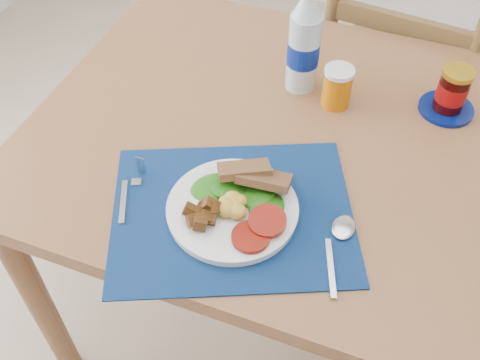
# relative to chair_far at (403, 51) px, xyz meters

# --- Properties ---
(table) EXTENTS (1.40, 0.90, 0.75)m
(table) POSITION_rel_chair_far_xyz_m (-0.03, -0.60, 0.06)
(table) COLOR brown
(table) RESTS_ON ground
(chair_far) EXTENTS (0.49, 0.48, 1.20)m
(chair_far) POSITION_rel_chair_far_xyz_m (0.00, 0.00, 0.00)
(chair_far) COLOR #52381D
(chair_far) RESTS_ON ground
(placemat) EXTENTS (0.56, 0.51, 0.00)m
(placemat) POSITION_rel_chair_far_xyz_m (-0.21, -0.86, 0.15)
(placemat) COLOR black
(placemat) RESTS_ON table
(breakfast_plate) EXTENTS (0.25, 0.25, 0.06)m
(breakfast_plate) POSITION_rel_chair_far_xyz_m (-0.21, -0.86, 0.17)
(breakfast_plate) COLOR silver
(breakfast_plate) RESTS_ON placemat
(fork) EXTENTS (0.05, 0.15, 0.00)m
(fork) POSITION_rel_chair_far_xyz_m (-0.41, -0.87, 0.15)
(fork) COLOR #B2B5BA
(fork) RESTS_ON placemat
(spoon) EXTENTS (0.05, 0.18, 0.01)m
(spoon) POSITION_rel_chair_far_xyz_m (-0.00, -0.85, 0.15)
(spoon) COLOR #B2B5BA
(spoon) RESTS_ON placemat
(water_bottle) EXTENTS (0.07, 0.07, 0.25)m
(water_bottle) POSITION_rel_chair_far_xyz_m (-0.20, -0.44, 0.26)
(water_bottle) COLOR #ADBFCC
(water_bottle) RESTS_ON table
(juice_glass) EXTENTS (0.06, 0.06, 0.09)m
(juice_glass) POSITION_rel_chair_far_xyz_m (-0.11, -0.48, 0.19)
(juice_glass) COLOR #BA6304
(juice_glass) RESTS_ON table
(jam_on_saucer) EXTENTS (0.12, 0.12, 0.11)m
(jam_on_saucer) POSITION_rel_chair_far_xyz_m (0.13, -0.41, 0.20)
(jam_on_saucer) COLOR #051355
(jam_on_saucer) RESTS_ON table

